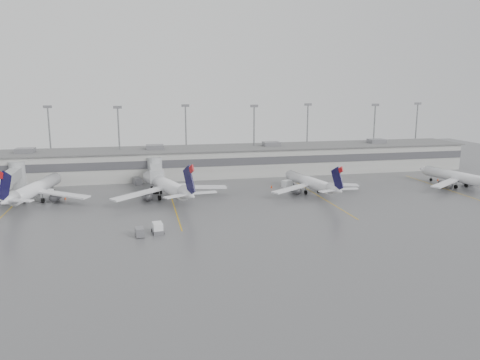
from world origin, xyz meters
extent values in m
plane|color=#545456|center=(0.00, 0.00, 0.00)|extent=(260.00, 260.00, 0.00)
cube|color=#A1A19C|center=(0.00, 58.00, 4.00)|extent=(150.00, 16.00, 8.00)
cube|color=#47474C|center=(0.00, 49.95, 5.00)|extent=(150.00, 0.15, 2.20)
cube|color=#606060|center=(0.00, 58.00, 8.05)|extent=(152.00, 17.00, 0.30)
cube|color=slate|center=(-55.00, 58.00, 8.80)|extent=(5.00, 4.00, 1.30)
cube|color=slate|center=(50.00, 58.00, 8.80)|extent=(5.00, 4.00, 1.30)
cylinder|color=gray|center=(-50.00, 67.50, 10.00)|extent=(0.44, 0.44, 20.00)
cube|color=slate|center=(-50.00, 67.50, 20.20)|extent=(2.40, 0.50, 0.80)
cylinder|color=gray|center=(-30.00, 60.00, 10.00)|extent=(0.44, 0.44, 20.00)
cube|color=slate|center=(-30.00, 60.00, 20.20)|extent=(2.40, 0.50, 0.80)
cylinder|color=gray|center=(-10.00, 67.50, 10.00)|extent=(0.44, 0.44, 20.00)
cube|color=slate|center=(-10.00, 67.50, 20.20)|extent=(2.40, 0.50, 0.80)
cylinder|color=gray|center=(10.00, 60.00, 10.00)|extent=(0.44, 0.44, 20.00)
cube|color=slate|center=(10.00, 60.00, 20.20)|extent=(2.40, 0.50, 0.80)
cylinder|color=gray|center=(30.00, 67.50, 10.00)|extent=(0.44, 0.44, 20.00)
cube|color=slate|center=(30.00, 67.50, 20.20)|extent=(2.40, 0.50, 0.80)
cylinder|color=gray|center=(50.00, 60.00, 10.00)|extent=(0.44, 0.44, 20.00)
cube|color=slate|center=(50.00, 60.00, 20.20)|extent=(2.40, 0.50, 0.80)
cylinder|color=gray|center=(70.00, 67.50, 10.00)|extent=(0.44, 0.44, 20.00)
cube|color=slate|center=(70.00, 67.50, 20.20)|extent=(2.40, 0.50, 0.80)
cylinder|color=#9C9EA1|center=(-55.50, 50.00, 3.50)|extent=(4.00, 4.00, 7.00)
cube|color=#9C9EA1|center=(-55.50, 43.50, 4.30)|extent=(2.80, 13.00, 2.60)
cube|color=#9C9EA1|center=(-55.50, 36.00, 4.30)|extent=(3.40, 2.40, 3.00)
cylinder|color=gray|center=(-55.50, 36.00, 1.40)|extent=(0.70, 0.70, 2.80)
cube|color=black|center=(-55.50, 36.00, 0.35)|extent=(2.20, 1.20, 0.70)
cylinder|color=#9C9EA1|center=(-20.50, 50.00, 3.50)|extent=(4.00, 4.00, 7.00)
cube|color=#9C9EA1|center=(-20.50, 43.50, 4.30)|extent=(2.80, 13.00, 2.60)
cube|color=#9C9EA1|center=(-20.50, 36.00, 4.30)|extent=(3.40, 2.40, 3.00)
cylinder|color=gray|center=(-20.50, 36.00, 1.40)|extent=(0.70, 0.70, 2.80)
cube|color=black|center=(-20.50, 36.00, 0.35)|extent=(2.20, 1.20, 0.70)
cube|color=#D19D0C|center=(-52.50, 24.00, 0.01)|extent=(0.25, 40.00, 0.01)
cube|color=#D19D0C|center=(-17.50, 24.00, 0.01)|extent=(0.25, 40.00, 0.01)
cube|color=#D19D0C|center=(17.50, 24.00, 0.01)|extent=(0.25, 40.00, 0.01)
cube|color=#D19D0C|center=(52.50, 24.00, 0.01)|extent=(0.25, 40.00, 0.01)
cylinder|color=white|center=(-48.05, 34.48, 3.02)|extent=(7.82, 22.28, 3.02)
cone|color=white|center=(-45.30, 46.67, 3.02)|extent=(3.57, 3.42, 3.02)
cone|color=white|center=(-50.99, 21.41, 3.42)|extent=(4.05, 5.58, 3.02)
cube|color=white|center=(-55.54, 33.28, 2.22)|extent=(13.28, 3.82, 0.35)
cube|color=white|center=(-41.79, 30.18, 2.22)|extent=(12.60, 8.94, 0.35)
cube|color=black|center=(-51.10, 20.92, 6.35)|extent=(1.54, 5.60, 6.59)
cube|color=#A70C11|center=(-51.39, 19.64, 8.96)|extent=(0.74, 2.05, 1.91)
cylinder|color=black|center=(-46.05, 43.33, 0.45)|extent=(0.54, 0.96, 0.91)
cylinder|color=black|center=(-50.55, 32.98, 0.55)|extent=(0.69, 1.18, 1.11)
cylinder|color=black|center=(-46.42, 32.05, 0.55)|extent=(0.69, 1.18, 1.11)
cylinder|color=white|center=(-18.90, 31.58, 3.14)|extent=(9.94, 22.91, 3.14)
cone|color=white|center=(-22.82, 43.96, 3.14)|extent=(3.88, 3.74, 3.14)
cone|color=white|center=(-14.71, 18.30, 3.56)|extent=(4.57, 5.94, 3.14)
cube|color=white|center=(-25.01, 26.58, 2.30)|extent=(12.66, 10.13, 0.37)
cube|color=white|center=(-11.03, 30.99, 2.30)|extent=(13.63, 2.83, 0.37)
cube|color=black|center=(-14.55, 17.80, 6.60)|extent=(2.08, 5.72, 6.85)
cube|color=#A70C11|center=(-14.14, 16.51, 9.32)|extent=(0.94, 2.11, 1.99)
cylinder|color=black|center=(-21.75, 40.56, 0.47)|extent=(0.63, 1.01, 0.94)
cylinder|color=black|center=(-20.37, 28.92, 0.58)|extent=(0.80, 1.24, 1.15)
cylinder|color=black|center=(-16.18, 30.25, 0.58)|extent=(0.80, 1.24, 1.15)
cylinder|color=white|center=(16.57, 29.60, 2.66)|extent=(6.12, 19.66, 2.66)
cone|color=white|center=(14.59, 40.41, 2.66)|extent=(3.06, 2.92, 2.66)
cone|color=white|center=(18.68, 18.00, 3.01)|extent=(3.41, 4.84, 2.66)
cube|color=white|center=(10.91, 26.04, 1.95)|extent=(11.24, 7.50, 0.31)
cube|color=white|center=(23.12, 28.27, 1.95)|extent=(11.73, 3.82, 0.31)
cube|color=black|center=(18.76, 17.56, 5.59)|extent=(1.16, 4.96, 5.80)
cube|color=#A70C11|center=(18.97, 16.43, 7.89)|extent=(0.58, 1.81, 1.68)
cylinder|color=black|center=(15.13, 37.45, 0.40)|extent=(0.45, 0.84, 0.80)
cylinder|color=black|center=(15.05, 27.52, 0.49)|extent=(0.57, 1.03, 0.98)
cylinder|color=black|center=(18.72, 28.19, 0.49)|extent=(0.57, 1.03, 0.98)
cylinder|color=white|center=(56.78, 27.42, 2.74)|extent=(6.93, 20.20, 2.74)
cone|color=white|center=(54.38, 38.48, 2.74)|extent=(3.22, 3.08, 2.74)
cube|color=white|center=(51.08, 23.57, 2.01)|extent=(11.44, 8.02, 0.32)
cylinder|color=black|center=(55.04, 35.45, 0.41)|extent=(0.49, 0.87, 0.82)
cylinder|color=black|center=(55.29, 25.23, 0.50)|extent=(0.61, 1.07, 1.00)
cylinder|color=black|center=(59.04, 26.05, 0.50)|extent=(0.61, 1.07, 1.00)
cube|color=white|center=(-21.90, 3.77, 0.99)|extent=(1.91, 2.79, 1.97)
cube|color=slate|center=(-21.90, 3.77, 0.38)|extent=(2.18, 3.25, 0.77)
cylinder|color=black|center=(-22.89, 4.77, 0.31)|extent=(0.30, 0.64, 0.61)
cylinder|color=black|center=(-21.14, 4.96, 0.31)|extent=(0.30, 0.64, 0.61)
cylinder|color=black|center=(-22.66, 2.59, 0.31)|extent=(0.30, 0.64, 0.61)
cylinder|color=black|center=(-20.91, 2.78, 0.31)|extent=(0.30, 0.64, 0.61)
cube|color=slate|center=(-25.10, 2.57, 0.84)|extent=(1.67, 2.62, 1.51)
cylinder|color=black|center=(-25.81, 3.39, 0.25)|extent=(0.25, 0.51, 0.50)
cylinder|color=black|center=(-24.39, 1.76, 0.25)|extent=(0.25, 0.51, 0.50)
cube|color=white|center=(-46.54, 37.95, 0.95)|extent=(3.09, 2.51, 1.89)
cube|color=white|center=(-13.63, 38.70, 0.79)|extent=(2.34, 1.66, 1.58)
cube|color=white|center=(13.18, 36.33, 0.92)|extent=(3.04, 2.55, 1.83)
cube|color=slate|center=(-25.39, 48.39, 0.94)|extent=(2.71, 3.43, 1.88)
cone|color=#E03C04|center=(-41.99, 34.58, 0.33)|extent=(0.42, 0.42, 0.66)
cone|color=#E03C04|center=(-17.36, 30.65, 0.38)|extent=(0.48, 0.48, 0.77)
cone|color=#E03C04|center=(8.79, 36.15, 0.39)|extent=(0.49, 0.49, 0.79)
cone|color=#E03C04|center=(57.18, 35.41, 0.35)|extent=(0.44, 0.44, 0.71)
camera|label=1|loc=(-24.67, -78.36, 26.10)|focal=35.00mm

